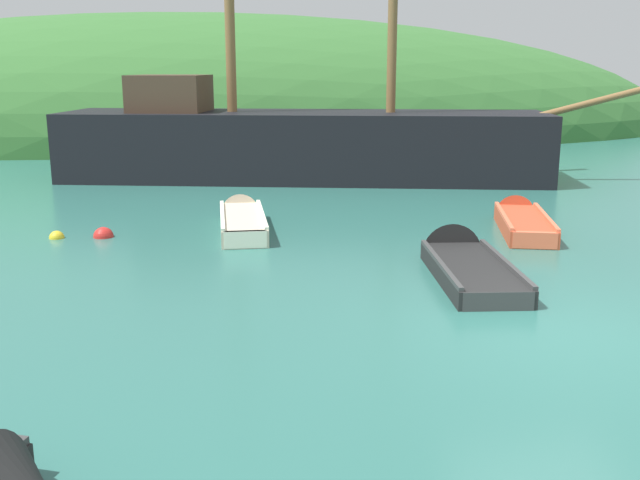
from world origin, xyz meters
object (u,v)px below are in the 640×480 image
at_px(rowboat_center, 462,265).
at_px(buoy_red, 104,237).
at_px(sailing_ship, 299,153).
at_px(rowboat_outer_left, 521,222).
at_px(buoy_yellow, 57,238).
at_px(rowboat_far, 242,221).

bearing_deg(rowboat_center, buoy_red, 67.66).
height_order(sailing_ship, rowboat_center, sailing_ship).
bearing_deg(rowboat_outer_left, rowboat_center, 157.79).
relative_size(sailing_ship, buoy_yellow, 56.13).
xyz_separation_m(rowboat_center, rowboat_far, (-3.48, 4.18, 0.03)).
bearing_deg(sailing_ship, rowboat_outer_left, -50.53).
bearing_deg(rowboat_center, sailing_ship, 13.99).
height_order(rowboat_outer_left, buoy_yellow, rowboat_outer_left).
relative_size(sailing_ship, rowboat_far, 4.53).
relative_size(rowboat_outer_left, buoy_yellow, 12.03).
distance_m(sailing_ship, buoy_yellow, 9.36).
distance_m(rowboat_outer_left, buoy_red, 8.89).
height_order(sailing_ship, rowboat_far, sailing_ship).
relative_size(sailing_ship, buoy_red, 41.56).
bearing_deg(rowboat_far, rowboat_center, -137.72).
distance_m(rowboat_far, buoy_red, 2.93).
distance_m(rowboat_center, rowboat_far, 5.44).
height_order(rowboat_center, buoy_red, rowboat_center).
distance_m(rowboat_center, buoy_yellow, 8.22).
relative_size(buoy_yellow, buoy_red, 0.74).
bearing_deg(sailing_ship, rowboat_center, -69.45).
distance_m(rowboat_center, rowboat_outer_left, 3.88).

